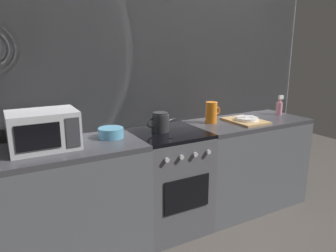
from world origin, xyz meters
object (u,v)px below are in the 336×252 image
mixing_bowl (111,133)px  pitcher (211,112)px  stove_unit (169,181)px  kettle (160,122)px  spray_bottle (279,107)px  dish_pile (246,120)px  microwave (43,130)px

mixing_bowl → pitcher: size_ratio=1.00×
mixing_bowl → pitcher: bearing=1.5°
stove_unit → kettle: size_ratio=3.16×
stove_unit → pitcher: (0.52, 0.09, 0.55)m
pitcher → spray_bottle: 0.87m
pitcher → spray_bottle: spray_bottle is taller
kettle → dish_pile: kettle is taller
kettle → spray_bottle: size_ratio=1.40×
mixing_bowl → spray_bottle: (1.87, -0.02, 0.04)m
mixing_bowl → dish_pile: mixing_bowl is taller
mixing_bowl → spray_bottle: spray_bottle is taller
stove_unit → pitcher: 0.76m
kettle → pitcher: 0.57m
mixing_bowl → stove_unit: bearing=-7.5°
microwave → mixing_bowl: 0.51m
pitcher → dish_pile: pitcher is taller
stove_unit → microwave: (-0.99, 0.03, 0.59)m
stove_unit → spray_bottle: (1.38, 0.05, 0.53)m
kettle → mixing_bowl: (-0.43, 0.02, -0.04)m
dish_pile → spray_bottle: size_ratio=1.97×
dish_pile → kettle: bearing=174.1°
mixing_bowl → microwave: bearing=-176.1°
stove_unit → kettle: (-0.06, 0.04, 0.53)m
stove_unit → mixing_bowl: size_ratio=4.50×
pitcher → spray_bottle: size_ratio=0.99×
kettle → spray_bottle: (1.44, 0.00, -0.00)m
stove_unit → microwave: size_ratio=1.96×
dish_pile → spray_bottle: 0.57m
microwave → dish_pile: bearing=-2.5°
stove_unit → dish_pile: bearing=-3.4°
kettle → dish_pile: size_ratio=0.71×
pitcher → stove_unit: bearing=-170.0°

